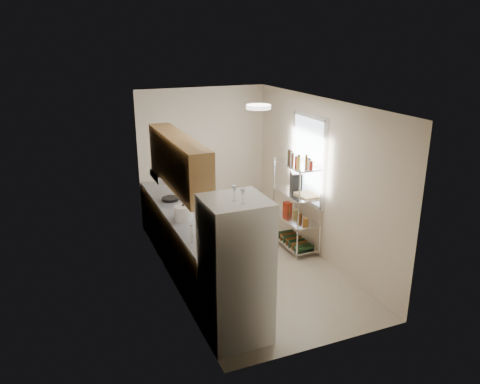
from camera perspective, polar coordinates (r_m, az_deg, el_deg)
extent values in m
cube|color=#B3A691|center=(7.57, 1.07, -9.01)|extent=(2.50, 4.40, 0.01)
cube|color=white|center=(6.77, 1.20, 10.97)|extent=(2.50, 4.40, 0.01)
cube|color=beige|center=(9.05, -4.51, 4.43)|extent=(2.50, 0.01, 2.60)
cube|color=beige|center=(5.26, 10.89, -6.52)|extent=(2.50, 0.01, 2.60)
cube|color=beige|center=(6.68, -8.77, -0.88)|extent=(0.01, 4.40, 2.60)
cube|color=beige|center=(7.63, 9.79, 1.54)|extent=(0.01, 4.40, 2.60)
cube|color=tan|center=(7.48, -6.79, -5.81)|extent=(0.60, 3.48, 0.86)
cube|color=gray|center=(7.31, -6.81, -2.58)|extent=(0.63, 3.51, 0.04)
cube|color=#B7BABC|center=(6.29, -4.21, -6.14)|extent=(0.52, 0.44, 0.04)
cube|color=#B7BABC|center=(8.75, -7.53, -1.93)|extent=(0.01, 0.55, 0.72)
cube|color=tan|center=(6.67, -7.53, 3.74)|extent=(0.33, 2.20, 0.72)
cube|color=#B7BABC|center=(7.55, -8.62, 2.11)|extent=(0.50, 0.60, 0.12)
cube|color=white|center=(7.84, 8.35, 3.96)|extent=(0.06, 1.00, 1.46)
cube|color=silver|center=(8.17, 6.72, -6.15)|extent=(0.45, 0.90, 0.02)
cube|color=silver|center=(8.00, 6.84, -3.22)|extent=(0.45, 0.90, 0.02)
cube|color=silver|center=(7.84, 6.97, -0.16)|extent=(0.45, 0.90, 0.02)
cube|color=silver|center=(7.70, 7.11, 3.36)|extent=(0.45, 0.90, 0.02)
cylinder|color=silver|center=(7.46, 7.12, -3.00)|extent=(0.02, 0.02, 1.55)
cylinder|color=silver|center=(8.18, 4.11, -0.93)|extent=(0.02, 0.02, 1.55)
cylinder|color=silver|center=(7.67, 9.89, -2.53)|extent=(0.02, 0.02, 1.55)
cylinder|color=silver|center=(8.38, 6.72, -0.55)|extent=(0.02, 0.02, 1.55)
cylinder|color=white|center=(6.50, 2.28, 10.33)|extent=(0.34, 0.34, 0.05)
cube|color=white|center=(5.56, -0.55, -9.49)|extent=(0.73, 0.73, 1.77)
cylinder|color=white|center=(6.97, -6.93, -2.53)|extent=(0.27, 0.27, 0.22)
cylinder|color=black|center=(7.83, -8.52, -0.86)|extent=(0.37, 0.37, 0.05)
cylinder|color=black|center=(7.89, -8.45, -0.71)|extent=(0.30, 0.30, 0.04)
cube|color=tan|center=(7.71, 8.21, -0.36)|extent=(0.31, 0.39, 0.03)
cube|color=black|center=(7.98, 6.84, 1.39)|extent=(0.25, 0.30, 0.30)
cube|color=#9E2913|center=(8.24, 5.82, -1.81)|extent=(0.12, 0.16, 0.17)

